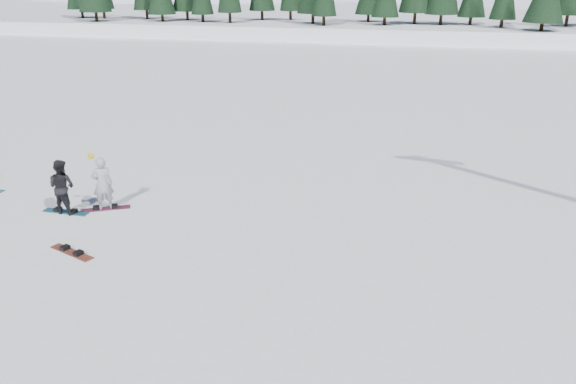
# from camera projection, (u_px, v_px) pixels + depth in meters

# --- Properties ---
(ground) EXTENTS (420.00, 420.00, 0.00)m
(ground) POSITION_uv_depth(u_px,v_px,m) (136.00, 223.00, 16.63)
(ground) COLOR white
(ground) RESTS_ON ground
(alpine_backdrop) EXTENTS (412.50, 227.00, 53.20)m
(alpine_backdrop) POSITION_uv_depth(u_px,v_px,m) (372.00, 39.00, 195.57)
(alpine_backdrop) COLOR white
(alpine_backdrop) RESTS_ON ground
(snowboarder_woman) EXTENTS (0.74, 0.70, 1.86)m
(snowboarder_woman) POSITION_uv_depth(u_px,v_px,m) (102.00, 183.00, 17.31)
(snowboarder_woman) COLOR #A5A4AA
(snowboarder_woman) RESTS_ON ground
(snowboarder_man) EXTENTS (0.88, 0.71, 1.71)m
(snowboarder_man) POSITION_uv_depth(u_px,v_px,m) (62.00, 187.00, 17.07)
(snowboarder_man) COLOR black
(snowboarder_man) RESTS_ON ground
(snowboard_woman) EXTENTS (1.45, 0.96, 0.03)m
(snowboard_woman) POSITION_uv_depth(u_px,v_px,m) (106.00, 209.00, 17.62)
(snowboard_woman) COLOR maroon
(snowboard_woman) RESTS_ON ground
(snowboard_man) EXTENTS (1.51, 0.31, 0.03)m
(snowboard_man) POSITION_uv_depth(u_px,v_px,m) (66.00, 212.00, 17.38)
(snowboard_man) COLOR #176E7E
(snowboard_man) RESTS_ON ground
(snowboard_loose_b) EXTENTS (1.50, 0.79, 0.03)m
(snowboard_loose_b) POSITION_uv_depth(u_px,v_px,m) (72.00, 252.00, 14.84)
(snowboard_loose_b) COLOR #963A20
(snowboard_loose_b) RESTS_ON ground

